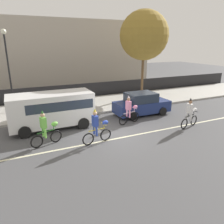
% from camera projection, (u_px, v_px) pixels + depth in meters
% --- Properties ---
extents(ground_plane, '(80.00, 80.00, 0.00)m').
position_uv_depth(ground_plane, '(112.00, 136.00, 12.55)').
color(ground_plane, '#4C4C4F').
extents(road_centre_line, '(36.00, 0.14, 0.01)m').
position_uv_depth(road_centre_line, '(115.00, 139.00, 12.11)').
color(road_centre_line, beige).
rests_on(road_centre_line, ground).
extents(sidewalk_curb, '(60.00, 5.00, 0.15)m').
position_uv_depth(sidewalk_curb, '(79.00, 106.00, 18.15)').
color(sidewalk_curb, '#ADAAA3').
rests_on(sidewalk_curb, ground).
extents(fence_line, '(40.00, 0.08, 1.40)m').
position_uv_depth(fence_line, '(70.00, 92.00, 20.48)').
color(fence_line, black).
rests_on(fence_line, ground).
extents(building_backdrop, '(28.00, 8.00, 7.66)m').
position_uv_depth(building_backdrop, '(30.00, 54.00, 25.99)').
color(building_backdrop, '#B2A899').
rests_on(building_backdrop, ground).
extents(parade_cyclist_lime, '(1.67, 0.63, 1.92)m').
position_uv_depth(parade_cyclist_lime, '(46.00, 130.00, 11.15)').
color(parade_cyclist_lime, black).
rests_on(parade_cyclist_lime, ground).
extents(parade_cyclist_cobalt, '(1.71, 0.51, 1.92)m').
position_uv_depth(parade_cyclist_cobalt, '(97.00, 128.00, 11.39)').
color(parade_cyclist_cobalt, black).
rests_on(parade_cyclist_cobalt, ground).
extents(parade_cyclist_pink, '(1.70, 0.55, 1.92)m').
position_uv_depth(parade_cyclist_pink, '(130.00, 111.00, 14.20)').
color(parade_cyclist_pink, black).
rests_on(parade_cyclist_pink, ground).
extents(parade_cyclist_zebra, '(1.69, 0.59, 1.92)m').
position_uv_depth(parade_cyclist_zebra, '(190.00, 114.00, 13.57)').
color(parade_cyclist_zebra, black).
rests_on(parade_cyclist_zebra, ground).
extents(parked_van_white, '(5.00, 2.22, 2.18)m').
position_uv_depth(parked_van_white, '(53.00, 108.00, 13.40)').
color(parked_van_white, white).
rests_on(parked_van_white, ground).
extents(parked_car_navy, '(4.10, 1.92, 1.64)m').
position_uv_depth(parked_car_navy, '(142.00, 104.00, 16.07)').
color(parked_car_navy, navy).
rests_on(parked_car_navy, ground).
extents(street_lamp_post, '(0.36, 0.36, 5.86)m').
position_uv_depth(street_lamp_post, '(7.00, 59.00, 15.42)').
color(street_lamp_post, black).
rests_on(street_lamp_post, sidewalk_curb).
extents(street_tree_near_lamp, '(4.45, 4.45, 7.83)m').
position_uv_depth(street_tree_near_lamp, '(144.00, 35.00, 19.78)').
color(street_tree_near_lamp, brown).
rests_on(street_tree_near_lamp, sidewalk_curb).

